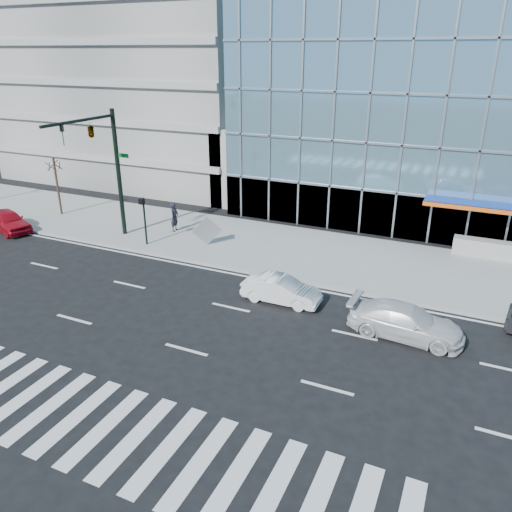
# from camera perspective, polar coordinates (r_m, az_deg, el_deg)

# --- Properties ---
(ground) EXTENTS (160.00, 160.00, 0.00)m
(ground) POSITION_cam_1_polar(r_m,az_deg,el_deg) (23.99, -2.88, -5.90)
(ground) COLOR black
(ground) RESTS_ON ground
(sidewalk) EXTENTS (120.00, 8.00, 0.15)m
(sidewalk) POSITION_cam_1_polar(r_m,az_deg,el_deg) (30.60, 4.00, 0.71)
(sidewalk) COLOR gray
(sidewalk) RESTS_ON ground
(parking_garage) EXTENTS (24.00, 24.00, 20.00)m
(parking_garage) POSITION_cam_1_polar(r_m,az_deg,el_deg) (53.76, -9.79, 20.68)
(parking_garage) COLOR gray
(parking_garage) RESTS_ON ground
(ramp_block) EXTENTS (6.00, 8.00, 6.00)m
(ramp_block) POSITION_cam_1_polar(r_m,az_deg,el_deg) (40.83, 1.21, 10.60)
(ramp_block) COLOR gray
(ramp_block) RESTS_ON ground
(traffic_signal) EXTENTS (1.14, 5.74, 8.00)m
(traffic_signal) POSITION_cam_1_polar(r_m,az_deg,el_deg) (31.67, -17.46, 11.97)
(traffic_signal) COLOR black
(traffic_signal) RESTS_ON sidewalk
(ped_signal_post) EXTENTS (0.30, 0.33, 3.00)m
(ped_signal_post) POSITION_cam_1_polar(r_m,az_deg,el_deg) (31.31, -12.71, 4.73)
(ped_signal_post) COLOR black
(ped_signal_post) RESTS_ON sidewalk
(street_tree_near) EXTENTS (1.10, 1.10, 4.23)m
(street_tree_near) POSITION_cam_1_polar(r_m,az_deg,el_deg) (38.98, -22.06, 9.59)
(street_tree_near) COLOR #332319
(street_tree_near) RESTS_ON sidewalk
(white_suv) EXTENTS (4.94, 2.21, 1.41)m
(white_suv) POSITION_cam_1_polar(r_m,az_deg,el_deg) (22.30, 16.73, -7.21)
(white_suv) COLOR silver
(white_suv) RESTS_ON ground
(white_sedan) EXTENTS (3.87, 1.39, 1.27)m
(white_sedan) POSITION_cam_1_polar(r_m,az_deg,el_deg) (24.24, 2.91, -3.90)
(white_sedan) COLOR white
(white_sedan) RESTS_ON ground
(red_sedan) EXTENTS (4.57, 2.88, 1.45)m
(red_sedan) POSITION_cam_1_polar(r_m,az_deg,el_deg) (37.72, -26.51, 3.63)
(red_sedan) COLOR #AF0D1B
(red_sedan) RESTS_ON ground
(pedestrian) EXTENTS (0.50, 0.73, 1.93)m
(pedestrian) POSITION_cam_1_polar(r_m,az_deg,el_deg) (33.73, -9.30, 4.43)
(pedestrian) COLOR black
(pedestrian) RESTS_ON sidewalk
(tilted_panel) EXTENTS (1.49, 1.17, 1.84)m
(tilted_panel) POSITION_cam_1_polar(r_m,az_deg,el_deg) (30.97, -5.64, 2.89)
(tilted_panel) COLOR gray
(tilted_panel) RESTS_ON sidewalk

